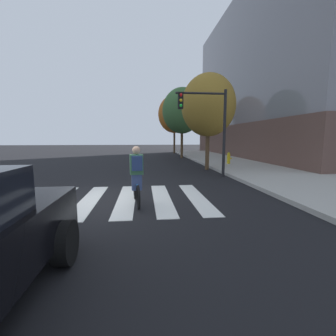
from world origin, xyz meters
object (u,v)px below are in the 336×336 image
(cyclist, at_px, (137,176))
(fire_hydrant, at_px, (229,158))
(street_tree_near, at_px, (208,105))
(street_tree_far, at_px, (174,114))
(traffic_light_near, at_px, (208,118))
(street_tree_mid, at_px, (182,111))

(cyclist, bearing_deg, fire_hydrant, 55.59)
(street_tree_near, height_order, street_tree_far, street_tree_far)
(cyclist, height_order, street_tree_far, street_tree_far)
(cyclist, distance_m, street_tree_near, 8.76)
(cyclist, xyz_separation_m, fire_hydrant, (6.08, 8.88, -0.31))
(fire_hydrant, bearing_deg, cyclist, -124.41)
(cyclist, distance_m, traffic_light_near, 5.87)
(traffic_light_near, distance_m, street_tree_mid, 11.12)
(fire_hydrant, xyz_separation_m, street_tree_far, (-1.93, 13.97, 4.37))
(fire_hydrant, relative_size, street_tree_mid, 0.12)
(fire_hydrant, relative_size, street_tree_far, 0.11)
(street_tree_mid, bearing_deg, street_tree_far, 87.88)
(street_tree_near, bearing_deg, street_tree_far, 89.67)
(traffic_light_near, xyz_separation_m, fire_hydrant, (2.79, 4.46, -2.33))
(fire_hydrant, distance_m, street_tree_near, 4.24)
(traffic_light_near, bearing_deg, street_tree_mid, 86.93)
(cyclist, xyz_separation_m, street_tree_far, (4.16, 22.85, 4.05))
(traffic_light_near, xyz_separation_m, street_tree_far, (0.86, 18.43, 2.04))
(cyclist, distance_m, fire_hydrant, 10.77)
(traffic_light_near, distance_m, street_tree_far, 18.56)
(cyclist, relative_size, street_tree_far, 0.24)
(traffic_light_near, xyz_separation_m, street_tree_mid, (0.59, 10.99, 1.60))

